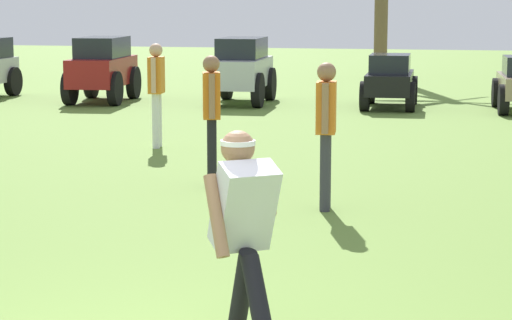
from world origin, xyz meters
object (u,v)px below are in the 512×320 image
at_px(frisbee_thrower, 245,234).
at_px(teammate_near_sideline, 326,122).
at_px(teammate_midfield, 212,108).
at_px(parked_car_slot_d, 390,80).
at_px(parked_car_slot_b, 102,67).
at_px(frisbee_in_flight, 234,229).
at_px(teammate_deep, 156,85).
at_px(parked_car_slot_c, 242,69).

xyz_separation_m(frisbee_thrower, teammate_near_sideline, (-0.19, 4.54, 0.14)).
xyz_separation_m(teammate_near_sideline, teammate_midfield, (-1.51, 1.00, 0.00)).
bearing_deg(teammate_midfield, parked_car_slot_d, 82.15).
distance_m(parked_car_slot_b, parked_car_slot_d, 6.21).
xyz_separation_m(frisbee_thrower, frisbee_in_flight, (-0.22, 0.64, -0.12)).
xyz_separation_m(frisbee_thrower, parked_car_slot_d, (-0.43, 14.81, -0.23)).
relative_size(frisbee_thrower, teammate_midfield, 0.91).
bearing_deg(parked_car_slot_b, parked_car_slot_d, 1.34).
relative_size(teammate_deep, parked_car_slot_c, 0.65).
xyz_separation_m(frisbee_thrower, teammate_deep, (-3.34, 8.44, 0.14)).
distance_m(frisbee_thrower, parked_car_slot_d, 14.82).
bearing_deg(parked_car_slot_c, teammate_midfield, -78.68).
relative_size(frisbee_in_flight, parked_car_slot_b, 0.12).
bearing_deg(frisbee_in_flight, teammate_deep, 111.81).
bearing_deg(teammate_midfield, frisbee_in_flight, -73.15).
relative_size(frisbee_in_flight, parked_car_slot_c, 0.12).
xyz_separation_m(teammate_near_sideline, teammate_deep, (-3.15, 3.90, 0.00)).
bearing_deg(teammate_midfield, parked_car_slot_b, 118.35).
xyz_separation_m(teammate_near_sideline, parked_car_slot_b, (-6.44, 10.12, -0.20)).
bearing_deg(teammate_midfield, parked_car_slot_c, 101.32).
bearing_deg(frisbee_thrower, teammate_deep, 111.61).
bearing_deg(teammate_midfield, frisbee_thrower, -72.88).
relative_size(frisbee_thrower, parked_car_slot_b, 0.59).
height_order(teammate_deep, parked_car_slot_b, teammate_deep).
height_order(teammate_near_sideline, teammate_midfield, same).
distance_m(frisbee_in_flight, teammate_midfield, 5.13).
distance_m(frisbee_thrower, parked_car_slot_c, 15.40).
height_order(teammate_near_sideline, teammate_deep, same).
xyz_separation_m(teammate_midfield, parked_car_slot_d, (1.28, 9.27, -0.38)).
xyz_separation_m(frisbee_in_flight, teammate_midfield, (-1.48, 4.90, 0.26)).
bearing_deg(teammate_near_sideline, frisbee_in_flight, -90.42).
height_order(teammate_midfield, teammate_deep, same).
relative_size(frisbee_in_flight, parked_car_slot_d, 0.13).
relative_size(teammate_near_sideline, parked_car_slot_d, 0.70).
height_order(frisbee_thrower, parked_car_slot_d, frisbee_thrower).
xyz_separation_m(teammate_deep, parked_car_slot_d, (2.91, 6.37, -0.38)).
xyz_separation_m(frisbee_thrower, parked_car_slot_b, (-6.63, 14.67, -0.06)).
xyz_separation_m(teammate_deep, parked_car_slot_b, (-3.29, 6.23, -0.20)).
bearing_deg(parked_car_slot_d, parked_car_slot_b, -178.66).
distance_m(frisbee_in_flight, parked_car_slot_b, 15.42).
distance_m(teammate_near_sideline, parked_car_slot_d, 10.28).
bearing_deg(parked_car_slot_b, teammate_near_sideline, -57.55).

